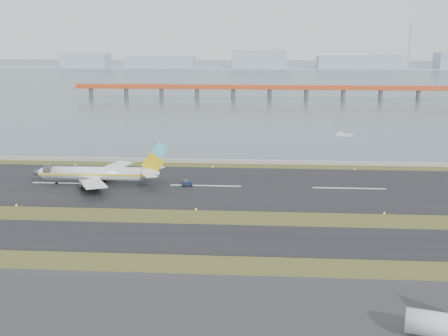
{
  "coord_description": "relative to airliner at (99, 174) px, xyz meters",
  "views": [
    {
      "loc": [
        15.83,
        -121.95,
        41.38
      ],
      "look_at": [
        5.77,
        22.0,
        7.2
      ],
      "focal_mm": 45.0,
      "sensor_mm": 36.0,
      "label": 1
    }
  ],
  "objects": [
    {
      "name": "ground",
      "position": [
        29.96,
        -28.52,
        -3.46
      ],
      "size": [
        1000.0,
        1000.0,
        0.0
      ],
      "primitive_type": "plane",
      "color": "#384B1A",
      "rests_on": "ground"
    },
    {
      "name": "taxiway_strip",
      "position": [
        29.96,
        -40.52,
        -3.41
      ],
      "size": [
        1000.0,
        18.0,
        0.1
      ],
      "primitive_type": "cube",
      "color": "black",
      "rests_on": "ground"
    },
    {
      "name": "runway_strip",
      "position": [
        29.96,
        1.48,
        -3.41
      ],
      "size": [
        1000.0,
        45.0,
        0.1
      ],
      "primitive_type": "cube",
      "color": "black",
      "rests_on": "ground"
    },
    {
      "name": "seawall",
      "position": [
        29.96,
        31.48,
        -2.96
      ],
      "size": [
        1000.0,
        2.5,
        1.0
      ],
      "primitive_type": "cube",
      "color": "gray",
      "rests_on": "ground"
    },
    {
      "name": "bay_water",
      "position": [
        29.96,
        431.48,
        -3.46
      ],
      "size": [
        1400.0,
        800.0,
        1.3
      ],
      "primitive_type": "cube",
      "color": "#455663",
      "rests_on": "ground"
    },
    {
      "name": "red_pier",
      "position": [
        49.96,
        221.48,
        3.82
      ],
      "size": [
        260.0,
        5.0,
        10.2
      ],
      "color": "#BD4920",
      "rests_on": "ground"
    },
    {
      "name": "far_shoreline",
      "position": [
        43.58,
        591.48,
        2.61
      ],
      "size": [
        1400.0,
        80.0,
        60.5
      ],
      "color": "#9CA8B9",
      "rests_on": "ground"
    },
    {
      "name": "airliner",
      "position": [
        0.0,
        0.0,
        0.0
      ],
      "size": [
        38.52,
        32.89,
        12.8
      ],
      "color": "white",
      "rests_on": "ground"
    },
    {
      "name": "pushback_tug",
      "position": [
        24.79,
        0.59,
        -2.56
      ],
      "size": [
        3.18,
        2.27,
        1.84
      ],
      "rotation": [
        0.0,
        0.0,
        0.23
      ],
      "color": "#121A31",
      "rests_on": "ground"
    },
    {
      "name": "workboat_near",
      "position": [
        79.85,
        85.58,
        -2.91
      ],
      "size": [
        7.24,
        2.61,
        1.73
      ],
      "rotation": [
        0.0,
        0.0,
        -0.05
      ],
      "color": "silver",
      "rests_on": "ground"
    }
  ]
}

